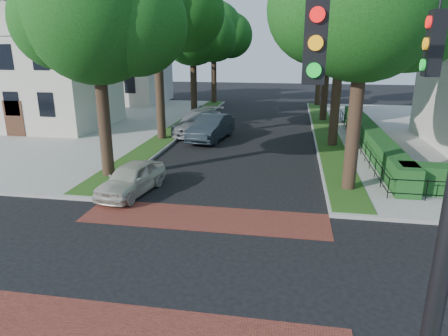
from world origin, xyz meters
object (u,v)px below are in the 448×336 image
Objects in this scene: parked_car_middle at (211,128)px; parked_car_rear at (199,122)px; parked_car_front at (132,178)px; traffic_signal at (439,150)px.

parked_car_middle reaches higher than parked_car_rear.
parked_car_front is 0.68× the size of parked_car_rear.
parked_car_rear is at bearing 99.38° from parked_car_front.
parked_car_middle is at bearing -47.44° from parked_car_rear.
parked_car_middle is (1.30, 10.51, 0.17)m from parked_car_front.
parked_car_middle is at bearing 92.33° from parked_car_front.
parked_car_middle is 2.30m from parked_car_rear.
parked_car_front is at bearing 131.38° from traffic_signal.
traffic_signal is 23.93m from parked_car_rear.
parked_car_front is 10.59m from parked_car_middle.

